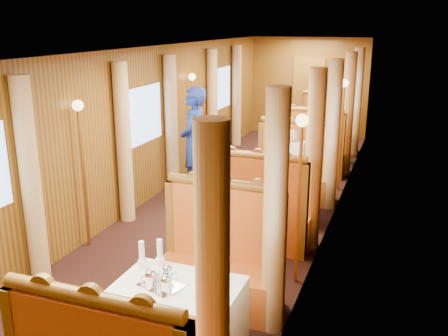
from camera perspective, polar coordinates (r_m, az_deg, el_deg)
The scene contains 45 objects.
floor at distance 7.82m, azimuth 0.82°, elevation -5.15°, with size 3.00×12.00×0.01m, color black, non-canonical shape.
ceiling at distance 7.29m, azimuth 0.90°, elevation 13.45°, with size 3.00×12.00×0.01m, color silver, non-canonical shape.
wall_far at distance 13.19m, azimuth 9.65°, elevation 9.11°, with size 3.00×2.50×0.01m, color brown, non-canonical shape.
wall_left at distance 8.07m, azimuth -9.28°, elevation 4.57°, with size 12.00×2.50×0.01m, color brown, non-canonical shape.
wall_right at distance 7.11m, azimuth 12.35°, elevation 2.82°, with size 12.00×2.50×0.01m, color brown, non-canonical shape.
doorway_far at distance 13.19m, azimuth 9.57°, elevation 8.02°, with size 0.80×0.04×2.00m, color brown.
table_near at distance 4.51m, azimuth -5.24°, elevation -17.35°, with size 1.05×0.72×0.75m, color white.
banquette_near_aft at distance 5.29m, azimuth -0.47°, elevation -11.23°, with size 1.30×0.55×1.34m.
table_mid at distance 7.49m, azimuth 6.26°, elevation -3.18°, with size 1.05×0.72×0.75m, color white.
banquette_mid_fwd at distance 6.56m, azimuth 4.09°, elevation -5.59°, with size 1.30×0.55×1.34m.
banquette_mid_aft at distance 8.42m, azimuth 7.96°, elevation -0.68°, with size 1.30×0.55×1.34m.
table_far at distance 10.79m, azimuth 10.82°, elevation 2.72°, with size 1.05×0.72×0.75m, color white.
banquette_far_fwd at distance 9.81m, azimuth 9.83°, elevation 1.69°, with size 1.30×0.55×1.34m.
banquette_far_aft at distance 11.76m, azimuth 11.68°, elevation 4.04°, with size 1.30×0.55×1.34m.
tea_tray at distance 4.31m, azimuth -7.24°, elevation -13.20°, with size 0.34×0.26×0.01m, color silver.
teapot_left at distance 4.25m, azimuth -8.37°, elevation -12.75°, with size 0.17×0.12×0.13m, color silver, non-canonical shape.
teapot_right at distance 4.18m, azimuth -6.66°, elevation -13.33°, with size 0.15×0.11×0.12m, color silver, non-canonical shape.
teapot_back at distance 4.36m, azimuth -6.51°, elevation -12.06°, with size 0.14×0.11×0.11m, color silver, non-canonical shape.
fruit_plate at distance 4.12m, azimuth -1.70°, elevation -14.38°, with size 0.22×0.22×0.05m.
cup_inboard at distance 4.56m, azimuth -9.35°, elevation -10.11°, with size 0.08×0.08×0.26m.
cup_outboard at distance 4.58m, azimuth -7.34°, elevation -9.92°, with size 0.08×0.08×0.26m.
rose_vase_mid at distance 7.37m, azimuth 6.39°, elevation 0.97°, with size 0.06×0.06×0.36m.
rose_vase_far at distance 10.69m, azimuth 11.13°, elevation 5.61°, with size 0.06×0.06×0.36m.
curtain_left_near_b at distance 5.87m, azimuth -21.22°, elevation -1.59°, with size 0.22×0.22×2.35m, color tan.
window_right_near at distance 3.77m, azimuth 4.54°, elevation -5.87°, with size 1.20×0.90×0.01m, color #80ADE4, non-canonical shape.
curtain_right_near_a at distance 3.26m, azimuth -1.29°, elevation -15.04°, with size 0.22×0.22×2.35m, color tan.
curtain_right_near_b at distance 4.60m, azimuth 5.86°, elevation -5.39°, with size 0.22×0.22×2.35m, color tan.
window_left_mid at distance 8.02m, azimuth -9.25°, elevation 5.96°, with size 1.20×0.90×0.01m, color #80ADE4, non-canonical shape.
curtain_left_mid_a at distance 7.37m, azimuth -11.39°, elevation 2.74°, with size 0.22×0.22×2.35m, color tan.
curtain_left_mid_b at distance 8.70m, azimuth -6.05°, elevation 5.05°, with size 0.22×0.22×2.35m, color tan.
window_right_mid at distance 7.07m, azimuth 12.32°, elevation 4.40°, with size 1.20×0.90×0.01m, color #80ADE4, non-canonical shape.
curtain_right_mid_a at distance 6.40m, azimuth 10.23°, elevation 0.74°, with size 0.22×0.22×2.35m, color tan.
curtain_right_mid_b at distance 7.90m, azimuth 12.27°, elevation 3.60°, with size 0.22×0.22×2.35m, color tan.
window_left_far at distance 11.16m, azimuth -0.38°, elevation 9.08°, with size 1.20×0.90×0.01m, color #80ADE4, non-canonical shape.
curtain_left_far_a at distance 10.45m, azimuth -1.35°, elevation 7.04°, with size 0.22×0.22×2.35m, color tan.
curtain_left_far_b at distance 11.89m, azimuth 1.43°, elevation 8.19°, with size 0.22×0.22×2.35m, color tan.
window_right_far at distance 10.50m, azimuth 15.12°, elevation 8.06°, with size 1.20×0.90×0.01m, color #80ADE4, non-canonical shape.
curtain_right_far_a at distance 9.79m, azimuth 13.94°, elevation 5.93°, with size 0.22×0.22×2.35m, color tan.
curtain_right_far_b at distance 11.32m, azimuth 14.88°, elevation 7.23°, with size 0.22×0.22×2.35m, color tan.
sconce_left_fore at distance 6.55m, azimuth -16.03°, elevation 2.60°, with size 0.14×0.14×1.95m.
sconce_right_fore at distance 5.42m, azimuth 8.71°, elevation 0.25°, with size 0.14×0.14×1.95m.
sconce_left_aft at distance 9.54m, azimuth -3.63°, elevation 7.39°, with size 0.14×0.14×1.95m.
sconce_right_aft at distance 8.80m, azimuth 13.41°, elevation 6.21°, with size 0.14×0.14×1.95m.
steward at distance 8.41m, azimuth -3.49°, elevation 2.98°, with size 0.68×0.44×1.85m, color navy.
passenger at distance 8.14m, azimuth 7.73°, elevation 1.06°, with size 0.40×0.44×0.76m.
Camera 1 is at (2.41, -6.87, 2.88)m, focal length 40.00 mm.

